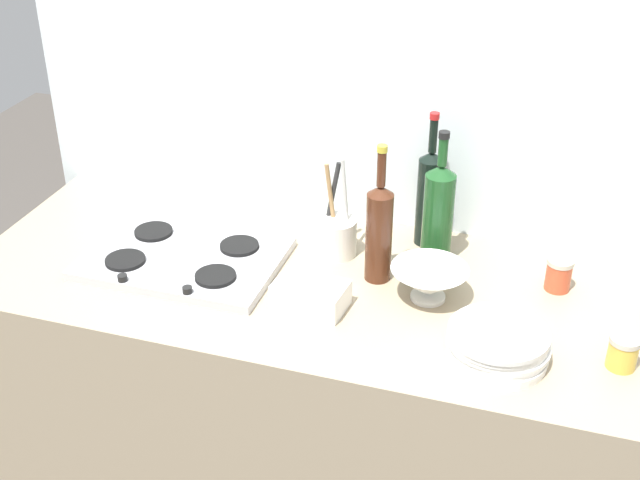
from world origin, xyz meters
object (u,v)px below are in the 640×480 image
(butter_dish, at_px, (311,295))
(condiment_jar_rear, at_px, (623,352))
(wine_bottle_mid_left, at_px, (438,212))
(wine_bottle_leftmost, at_px, (379,230))
(condiment_jar_front, at_px, (559,274))
(stovetop_hob, at_px, (183,258))
(wine_bottle_mid_right, at_px, (429,195))
(mixing_bowl, at_px, (429,282))
(plate_stack, at_px, (498,345))
(utensil_crock, at_px, (336,234))

(butter_dish, xyz_separation_m, condiment_jar_rear, (0.70, -0.01, 0.01))
(wine_bottle_mid_left, relative_size, condiment_jar_rear, 4.66)
(wine_bottle_leftmost, height_order, wine_bottle_mid_left, wine_bottle_leftmost)
(wine_bottle_leftmost, distance_m, butter_dish, 0.23)
(condiment_jar_front, bearing_deg, condiment_jar_rear, -60.48)
(wine_bottle_leftmost, height_order, condiment_jar_front, wine_bottle_leftmost)
(wine_bottle_leftmost, relative_size, butter_dish, 2.13)
(stovetop_hob, height_order, wine_bottle_mid_right, wine_bottle_mid_right)
(mixing_bowl, relative_size, condiment_jar_rear, 2.44)
(condiment_jar_front, bearing_deg, mixing_bowl, -154.79)
(wine_bottle_mid_right, xyz_separation_m, condiment_jar_front, (0.35, -0.13, -0.10))
(plate_stack, distance_m, wine_bottle_mid_left, 0.44)
(stovetop_hob, xyz_separation_m, wine_bottle_leftmost, (0.49, 0.08, 0.12))
(plate_stack, bearing_deg, mixing_bowl, 135.28)
(wine_bottle_leftmost, xyz_separation_m, wine_bottle_mid_left, (0.12, 0.13, 0.00))
(stovetop_hob, relative_size, utensil_crock, 1.87)
(mixing_bowl, bearing_deg, wine_bottle_mid_right, 102.60)
(mixing_bowl, bearing_deg, wine_bottle_leftmost, 159.40)
(plate_stack, xyz_separation_m, utensil_crock, (-0.46, 0.32, 0.02))
(wine_bottle_mid_left, distance_m, utensil_crock, 0.27)
(wine_bottle_leftmost, xyz_separation_m, condiment_jar_front, (0.43, 0.09, -0.09))
(mixing_bowl, bearing_deg, utensil_crock, 153.53)
(wine_bottle_leftmost, bearing_deg, mixing_bowl, -20.60)
(wine_bottle_mid_left, height_order, utensil_crock, wine_bottle_mid_left)
(utensil_crock, bearing_deg, condiment_jar_rear, -20.44)
(utensil_crock, distance_m, condiment_jar_front, 0.57)
(condiment_jar_rear, bearing_deg, butter_dish, 178.94)
(wine_bottle_leftmost, bearing_deg, plate_stack, -36.11)
(plate_stack, distance_m, condiment_jar_front, 0.34)
(plate_stack, bearing_deg, butter_dish, 171.33)
(stovetop_hob, xyz_separation_m, plate_stack, (0.82, -0.16, 0.02))
(mixing_bowl, bearing_deg, condiment_jar_rear, -16.47)
(plate_stack, distance_m, condiment_jar_rear, 0.26)
(stovetop_hob, bearing_deg, wine_bottle_leftmost, 9.46)
(mixing_bowl, xyz_separation_m, utensil_crock, (-0.27, 0.14, 0.01))
(stovetop_hob, height_order, mixing_bowl, mixing_bowl)
(stovetop_hob, distance_m, condiment_jar_rear, 1.08)
(wine_bottle_leftmost, bearing_deg, butter_dish, -124.95)
(wine_bottle_leftmost, bearing_deg, condiment_jar_front, 11.21)
(plate_stack, relative_size, wine_bottle_leftmost, 0.62)
(stovetop_hob, height_order, condiment_jar_front, condiment_jar_front)
(butter_dish, bearing_deg, condiment_jar_rear, -1.06)
(wine_bottle_mid_right, relative_size, butter_dish, 2.18)
(wine_bottle_leftmost, relative_size, condiment_jar_rear, 4.70)
(stovetop_hob, height_order, condiment_jar_rear, condiment_jar_rear)
(butter_dish, bearing_deg, wine_bottle_mid_right, 62.62)
(utensil_crock, bearing_deg, wine_bottle_leftmost, -31.96)
(stovetop_hob, bearing_deg, condiment_jar_front, 10.28)
(wine_bottle_mid_right, distance_m, condiment_jar_rear, 0.65)
(wine_bottle_leftmost, distance_m, utensil_crock, 0.18)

